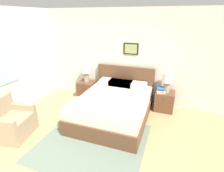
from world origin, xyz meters
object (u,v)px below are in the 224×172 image
nightstand_near_window (87,90)px  table_lamp_by_door (167,80)px  nightstand_by_door (164,101)px  bed (114,106)px  armchair (12,123)px  table_lamp_near_window (86,71)px

nightstand_near_window → table_lamp_by_door: (2.33, 0.01, 0.59)m
nightstand_by_door → nightstand_near_window: bearing=180.0°
nightstand_near_window → nightstand_by_door: size_ratio=1.00×
bed → nightstand_by_door: size_ratio=4.04×
armchair → nightstand_near_window: (0.64, 2.21, -0.03)m
armchair → nightstand_by_door: size_ratio=1.67×
bed → armchair: size_ratio=2.42×
nightstand_near_window → nightstand_by_door: bearing=0.0°
bed → nightstand_by_door: 1.41m
bed → armchair: (-1.79, -1.40, -0.02)m
bed → table_lamp_by_door: size_ratio=4.05×
bed → nightstand_near_window: 1.41m
bed → armchair: bearing=-142.0°
table_lamp_near_window → table_lamp_by_door: bearing=0.0°
nightstand_by_door → table_lamp_by_door: 0.59m
bed → table_lamp_near_window: 1.52m
table_lamp_by_door → nightstand_near_window: bearing=-179.8°
nightstand_near_window → table_lamp_near_window: size_ratio=1.00×
nightstand_near_window → bed: bearing=-34.8°
armchair → nightstand_near_window: size_ratio=1.67×
armchair → nightstand_near_window: bearing=152.8°
nightstand_by_door → armchair: bearing=-143.2°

